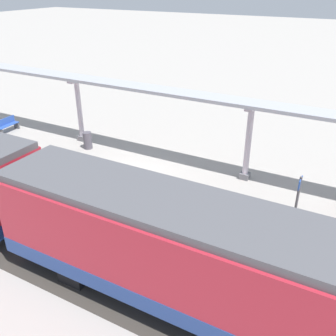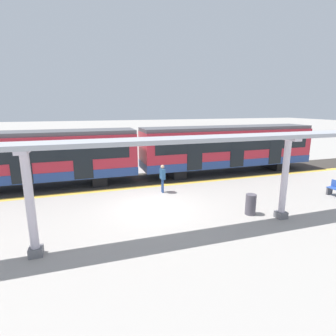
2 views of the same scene
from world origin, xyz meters
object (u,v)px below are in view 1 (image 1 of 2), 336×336
Objects in this scene: trash_bin at (88,140)px; platform_info_sign at (298,197)px; train_near_carriage at (209,263)px; passenger_waiting_near_edge at (75,176)px; canopy_pillar_third at (79,110)px; canopy_pillar_second at (248,143)px; bench_near_end at (7,125)px.

platform_info_sign reaches higher than trash_bin.
trash_bin is (7.59, 10.53, -1.35)m from train_near_carriage.
platform_info_sign is 1.33× the size of passenger_waiting_near_edge.
canopy_pillar_third reaches higher than passenger_waiting_near_edge.
canopy_pillar_third is 2.21× the size of passenger_waiting_near_edge.
canopy_pillar_second reaches higher than trash_bin.
passenger_waiting_near_edge is (-5.13, -4.01, -0.81)m from canopy_pillar_third.
bench_near_end is 9.91m from passenger_waiting_near_edge.
passenger_waiting_near_edge is at bearing 130.52° from canopy_pillar_second.
passenger_waiting_near_edge is at bearing 104.14° from platform_info_sign.
canopy_pillar_second is 10.02m from canopy_pillar_third.
train_near_carriage is 8.29m from passenger_waiting_near_edge.
passenger_waiting_near_edge is at bearing -145.93° from trash_bin.
train_near_carriage is 8.52m from canopy_pillar_second.
train_near_carriage is 13.05m from trash_bin.
canopy_pillar_second is 7.94m from passenger_waiting_near_edge.
canopy_pillar_third is 13.23m from platform_info_sign.
bench_near_end is at bearing 94.41° from canopy_pillar_second.
train_near_carriage is at bearing -125.76° from trash_bin.
bench_near_end is at bearing 93.54° from trash_bin.
canopy_pillar_second is at bearing -85.59° from bench_near_end.
canopy_pillar_third is 1.90m from trash_bin.
platform_info_sign reaches higher than bench_near_end.
train_near_carriage is at bearing 166.65° from platform_info_sign.
trash_bin is (-0.78, -1.07, -1.36)m from canopy_pillar_third.
trash_bin is (0.38, -6.12, 0.04)m from bench_near_end.
trash_bin is at bearing -126.19° from canopy_pillar_third.
train_near_carriage is at bearing -125.80° from canopy_pillar_third.
passenger_waiting_near_edge is at bearing 66.92° from train_near_carriage.
platform_info_sign is (-1.73, -17.95, 0.89)m from bench_near_end.
train_near_carriage is 3.62× the size of canopy_pillar_third.
canopy_pillar_third is at bearing 53.81° from trash_bin.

